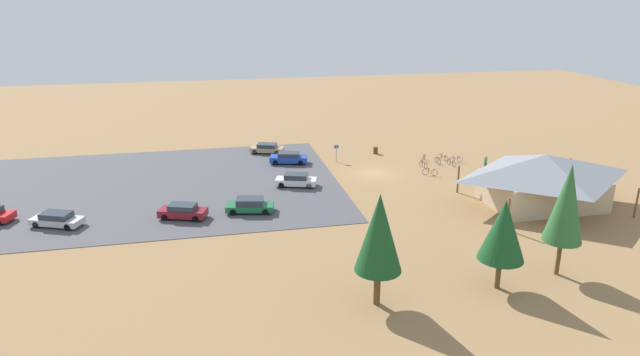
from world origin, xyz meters
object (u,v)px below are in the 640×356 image
(bicycle_teal_yard_left, at_px, (438,161))
(car_maroon_inner_stall, at_px, (183,211))
(bike_pavilion, at_px, (544,176))
(bicycle_purple_near_porch, at_px, (451,163))
(car_tan_back_corner, at_px, (267,148))
(pine_east, at_px, (379,233))
(bicycle_blue_mid_cluster, at_px, (456,159))
(bicycle_black_trailside, at_px, (443,157))
(car_white_mid_lot, at_px, (296,180))
(car_blue_end_stall, at_px, (289,158))
(pine_mideast, at_px, (567,204))
(car_silver_by_curb, at_px, (57,219))
(visitor_at_bikes, at_px, (486,162))
(bicycle_yellow_by_bin, at_px, (424,158))
(car_green_aisle_side, at_px, (250,205))
(lot_sign, at_px, (336,151))
(bicycle_red_yard_front, at_px, (423,165))
(trash_bin, at_px, (376,150))
(bicycle_orange_near_sign, at_px, (430,172))
(pine_far_east, at_px, (503,230))

(bicycle_teal_yard_left, height_order, car_maroon_inner_stall, car_maroon_inner_stall)
(bike_pavilion, distance_m, bicycle_purple_near_porch, 14.67)
(car_tan_back_corner, bearing_deg, bicycle_teal_yard_left, 155.30)
(bike_pavilion, height_order, pine_east, pine_east)
(bicycle_blue_mid_cluster, relative_size, car_maroon_inner_stall, 0.36)
(pine_east, distance_m, bicycle_black_trailside, 36.52)
(car_white_mid_lot, distance_m, car_blue_end_stall, 8.70)
(pine_mideast, height_order, car_tan_back_corner, pine_mideast)
(bicycle_black_trailside, xyz_separation_m, bicycle_purple_near_porch, (-0.02, 2.49, -0.00))
(bicycle_blue_mid_cluster, height_order, bicycle_purple_near_porch, bicycle_purple_near_porch)
(car_silver_by_curb, height_order, visitor_at_bikes, visitor_at_bikes)
(pine_mideast, relative_size, visitor_at_bikes, 5.20)
(bicycle_yellow_by_bin, bearing_deg, bike_pavilion, 108.34)
(car_green_aisle_side, bearing_deg, pine_east, 110.61)
(pine_mideast, bearing_deg, bicycle_purple_near_porch, -98.69)
(lot_sign, height_order, pine_east, pine_east)
(lot_sign, bearing_deg, car_tan_back_corner, -34.44)
(bicycle_blue_mid_cluster, height_order, bicycle_red_yard_front, bicycle_red_yard_front)
(bicycle_black_trailside, bearing_deg, pine_mideast, 82.06)
(bicycle_black_trailside, relative_size, bicycle_purple_near_porch, 1.00)
(lot_sign, bearing_deg, pine_mideast, 106.04)
(bicycle_blue_mid_cluster, distance_m, bicycle_red_yard_front, 5.06)
(bicycle_teal_yard_left, bearing_deg, visitor_at_bikes, 146.70)
(pine_mideast, xyz_separation_m, visitor_at_bikes, (-7.60, -25.28, -4.81))
(bicycle_yellow_by_bin, relative_size, visitor_at_bikes, 0.84)
(car_blue_end_stall, bearing_deg, visitor_at_bikes, 162.71)
(trash_bin, distance_m, lot_sign, 6.47)
(bicycle_orange_near_sign, relative_size, bicycle_purple_near_porch, 0.96)
(pine_far_east, height_order, bicycle_yellow_by_bin, pine_far_east)
(lot_sign, height_order, car_green_aisle_side, lot_sign)
(car_maroon_inner_stall, bearing_deg, bicycle_purple_near_porch, -161.97)
(pine_mideast, bearing_deg, pine_far_east, 9.48)
(bicycle_red_yard_front, xyz_separation_m, car_silver_by_curb, (39.33, 9.86, 0.35))
(bicycle_black_trailside, height_order, car_green_aisle_side, car_green_aisle_side)
(trash_bin, relative_size, pine_mideast, 0.10)
(car_blue_end_stall, xyz_separation_m, car_maroon_inner_stall, (12.45, 15.44, -0.00))
(bicycle_teal_yard_left, bearing_deg, bike_pavilion, 106.16)
(bike_pavilion, bearing_deg, car_silver_by_curb, -5.24)
(pine_mideast, xyz_separation_m, car_silver_by_curb, (38.84, -17.47, -4.98))
(trash_bin, distance_m, car_green_aisle_side, 25.07)
(car_blue_end_stall, bearing_deg, bicycle_teal_yard_left, 167.57)
(bicycle_red_yard_front, xyz_separation_m, car_blue_end_stall, (15.76, -5.07, 0.39))
(bike_pavilion, distance_m, bicycle_blue_mid_cluster, 15.67)
(lot_sign, xyz_separation_m, bicycle_black_trailside, (-13.41, 2.31, -1.05))
(trash_bin, distance_m, car_maroon_inner_stall, 30.08)
(pine_mideast, distance_m, bicycle_teal_yard_left, 29.04)
(trash_bin, height_order, visitor_at_bikes, visitor_at_bikes)
(lot_sign, distance_m, bicycle_blue_mid_cluster, 15.10)
(bicycle_yellow_by_bin, distance_m, car_silver_by_curb, 42.41)
(car_maroon_inner_stall, distance_m, visitor_at_bikes, 36.29)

